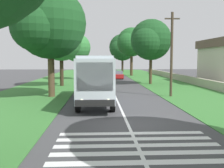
% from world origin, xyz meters
% --- Properties ---
extents(ground, '(160.00, 160.00, 0.00)m').
position_xyz_m(ground, '(0.00, 0.00, 0.00)').
color(ground, '#424244').
extents(grass_verge_left, '(120.00, 8.00, 0.04)m').
position_xyz_m(grass_verge_left, '(15.00, 8.20, 0.02)').
color(grass_verge_left, '#387533').
rests_on(grass_verge_left, ground).
extents(grass_verge_right, '(120.00, 8.00, 0.04)m').
position_xyz_m(grass_verge_right, '(15.00, -8.20, 0.02)').
color(grass_verge_right, '#387533').
rests_on(grass_verge_right, ground).
extents(centre_line, '(110.00, 0.16, 0.01)m').
position_xyz_m(centre_line, '(15.00, 0.00, 0.00)').
color(centre_line, silver).
rests_on(centre_line, ground).
extents(coach_bus, '(11.16, 2.62, 3.73)m').
position_xyz_m(coach_bus, '(7.47, 1.80, 2.15)').
color(coach_bus, silver).
rests_on(coach_bus, ground).
extents(zebra_crossing, '(4.05, 6.80, 0.01)m').
position_xyz_m(zebra_crossing, '(-3.53, 0.00, 0.00)').
color(zebra_crossing, silver).
rests_on(zebra_crossing, ground).
extents(trailing_car_0, '(4.30, 1.78, 1.43)m').
position_xyz_m(trailing_car_0, '(27.52, 2.09, 0.67)').
color(trailing_car_0, navy).
rests_on(trailing_car_0, ground).
extents(trailing_car_1, '(4.30, 1.78, 1.43)m').
position_xyz_m(trailing_car_1, '(34.03, -1.89, 0.67)').
color(trailing_car_1, '#B21E1E').
rests_on(trailing_car_1, ground).
extents(trailing_minibus_0, '(6.00, 2.14, 2.53)m').
position_xyz_m(trailing_minibus_0, '(44.28, 1.95, 1.55)').
color(trailing_minibus_0, '#CC4C33').
rests_on(trailing_minibus_0, ground).
extents(roadside_tree_left_0, '(5.78, 4.90, 7.96)m').
position_xyz_m(roadside_tree_left_0, '(32.84, 5.57, 5.40)').
color(roadside_tree_left_0, brown).
rests_on(roadside_tree_left_0, grass_verge_left).
extents(roadside_tree_left_1, '(8.04, 6.55, 10.02)m').
position_xyz_m(roadside_tree_left_1, '(11.06, 6.13, 6.58)').
color(roadside_tree_left_1, brown).
rests_on(roadside_tree_left_1, grass_verge_left).
extents(roadside_tree_left_2, '(6.29, 5.30, 8.54)m').
position_xyz_m(roadside_tree_left_2, '(20.98, 6.58, 5.78)').
color(roadside_tree_left_2, '#3D2D1E').
rests_on(roadside_tree_left_2, grass_verge_left).
extents(roadside_tree_right_0, '(9.08, 7.46, 10.54)m').
position_xyz_m(roadside_tree_right_0, '(61.12, -4.92, 6.63)').
color(roadside_tree_right_0, '#3D2D1E').
rests_on(roadside_tree_right_0, grass_verge_right).
extents(roadside_tree_right_1, '(6.81, 5.70, 9.03)m').
position_xyz_m(roadside_tree_right_1, '(23.16, -5.55, 6.06)').
color(roadside_tree_right_1, '#4C3826').
rests_on(roadside_tree_right_1, grass_verge_right).
extents(roadside_tree_right_2, '(7.72, 6.26, 10.18)m').
position_xyz_m(roadside_tree_right_2, '(42.68, -5.20, 6.94)').
color(roadside_tree_right_2, '#4C3826').
rests_on(roadside_tree_right_2, grass_verge_right).
extents(utility_pole, '(0.24, 1.40, 7.77)m').
position_xyz_m(utility_pole, '(10.52, -5.20, 4.07)').
color(utility_pole, '#473828').
rests_on(utility_pole, grass_verge_right).
extents(roadside_wall, '(70.00, 0.40, 1.02)m').
position_xyz_m(roadside_wall, '(20.00, -11.60, 0.55)').
color(roadside_wall, '#B2A893').
rests_on(roadside_wall, grass_verge_right).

